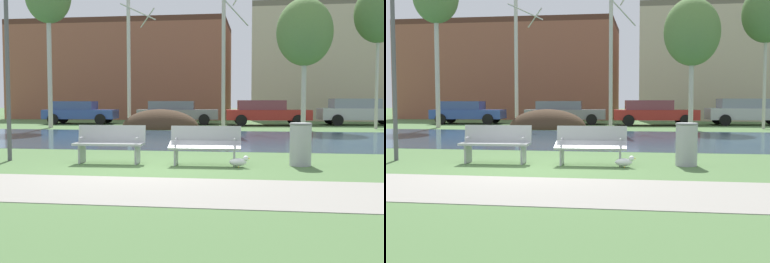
# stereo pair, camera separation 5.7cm
# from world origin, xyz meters

# --- Properties ---
(ground_plane) EXTENTS (120.00, 120.00, 0.00)m
(ground_plane) POSITION_xyz_m (0.00, 10.00, 0.00)
(ground_plane) COLOR #4C703D
(paved_path_strip) EXTENTS (60.00, 2.38, 0.01)m
(paved_path_strip) POSITION_xyz_m (0.00, -2.20, 0.01)
(paved_path_strip) COLOR gray
(paved_path_strip) RESTS_ON ground
(river_band) EXTENTS (80.00, 8.85, 0.01)m
(river_band) POSITION_xyz_m (0.00, 8.05, 0.00)
(river_band) COLOR #2D475B
(river_band) RESTS_ON ground
(soil_mound) EXTENTS (4.01, 2.68, 1.98)m
(soil_mound) POSITION_xyz_m (-2.71, 14.09, 0.00)
(soil_mound) COLOR #423021
(soil_mound) RESTS_ON ground
(bench_left) EXTENTS (1.62, 0.62, 0.87)m
(bench_left) POSITION_xyz_m (-1.11, 0.90, 0.47)
(bench_left) COLOR #9EA0A3
(bench_left) RESTS_ON ground
(bench_right) EXTENTS (1.62, 0.61, 0.87)m
(bench_right) POSITION_xyz_m (1.11, 0.90, 0.47)
(bench_right) COLOR #9EA0A3
(bench_right) RESTS_ON ground
(trash_bin) EXTENTS (0.50, 0.50, 0.95)m
(trash_bin) POSITION_xyz_m (3.22, 1.08, 0.49)
(trash_bin) COLOR #999B9E
(trash_bin) RESTS_ON ground
(seagull) EXTENTS (0.45, 0.17, 0.26)m
(seagull) POSITION_xyz_m (1.88, 0.55, 0.13)
(seagull) COLOR white
(seagull) RESTS_ON ground
(birch_left) EXTENTS (1.61, 2.98, 8.95)m
(birch_left) POSITION_xyz_m (-4.60, 15.16, 4.56)
(birch_left) COLOR beige
(birch_left) RESTS_ON ground
(birch_center_left) EXTENTS (1.56, 2.69, 9.11)m
(birch_center_left) POSITION_xyz_m (0.50, 14.90, 4.66)
(birch_center_left) COLOR #BCB7A8
(birch_center_left) RESTS_ON ground
(birch_center) EXTENTS (2.74, 2.74, 6.42)m
(birch_center) POSITION_xyz_m (4.47, 14.25, 4.75)
(birch_center) COLOR #BCB7A8
(birch_center) RESTS_ON ground
(birch_center_right) EXTENTS (2.37, 2.37, 7.33)m
(birch_center_right) POSITION_xyz_m (8.15, 15.26, 5.70)
(birch_center_right) COLOR #BCB7A8
(birch_center_right) RESTS_ON ground
(parked_van_nearest_blue) EXTENTS (4.45, 2.42, 1.38)m
(parked_van_nearest_blue) POSITION_xyz_m (-8.55, 17.91, 0.74)
(parked_van_nearest_blue) COLOR #2D4793
(parked_van_nearest_blue) RESTS_ON ground
(parked_sedan_second_grey) EXTENTS (4.91, 2.38, 1.39)m
(parked_sedan_second_grey) POSITION_xyz_m (-2.61, 18.33, 0.75)
(parked_sedan_second_grey) COLOR slate
(parked_sedan_second_grey) RESTS_ON ground
(parked_hatch_third_red) EXTENTS (4.91, 2.42, 1.44)m
(parked_hatch_third_red) POSITION_xyz_m (2.69, 17.83, 0.76)
(parked_hatch_third_red) COLOR maroon
(parked_hatch_third_red) RESTS_ON ground
(parked_wagon_fourth_silver) EXTENTS (4.91, 2.36, 1.53)m
(parked_wagon_fourth_silver) POSITION_xyz_m (8.06, 18.84, 0.81)
(parked_wagon_fourth_silver) COLOR #B2B5BC
(parked_wagon_fourth_silver) RESTS_ON ground
(building_brick_low) EXTENTS (16.77, 7.92, 7.52)m
(building_brick_low) POSITION_xyz_m (-8.52, 27.92, 3.76)
(building_brick_low) COLOR brown
(building_brick_low) RESTS_ON ground
(building_beige_block) EXTENTS (11.97, 8.64, 8.23)m
(building_beige_block) POSITION_xyz_m (7.76, 27.58, 4.11)
(building_beige_block) COLOR #BCAD8E
(building_beige_block) RESTS_ON ground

